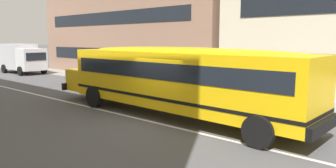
{
  "coord_description": "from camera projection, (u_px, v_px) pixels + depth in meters",
  "views": [
    {
      "loc": [
        8.2,
        -8.7,
        3.22
      ],
      "look_at": [
        0.02,
        0.65,
        1.47
      ],
      "focal_mm": 33.67,
      "sensor_mm": 36.0,
      "label": 1
    }
  ],
  "objects": [
    {
      "name": "apartment_block_far_left",
      "position": [
        153.0,
        6.0,
        31.85
      ],
      "size": [
        21.76,
        11.39,
        13.3
      ],
      "color": "#93705B",
      "rests_on": "ground_plane"
    },
    {
      "name": "parked_car_dark_blue_by_entrance",
      "position": [
        99.0,
        73.0,
        22.46
      ],
      "size": [
        3.96,
        1.99,
        1.64
      ],
      "rotation": [
        0.0,
        0.0,
        -0.03
      ],
      "color": "navy",
      "rests_on": "ground_plane"
    },
    {
      "name": "school_bus",
      "position": [
        174.0,
        76.0,
        13.15
      ],
      "size": [
        13.18,
        3.33,
        2.93
      ],
      "rotation": [
        0.0,
        0.0,
        3.11
      ],
      "color": "yellow",
      "rests_on": "ground_plane"
    },
    {
      "name": "sidewalk_far",
      "position": [
        249.0,
        96.0,
        18.01
      ],
      "size": [
        120.0,
        3.0,
        0.01
      ],
      "primitive_type": "cube",
      "color": "gray",
      "rests_on": "ground_plane"
    },
    {
      "name": "lane_centreline",
      "position": [
        157.0,
        123.0,
        12.28
      ],
      "size": [
        110.0,
        0.16,
        0.01
      ],
      "primitive_type": "cube",
      "color": "silver",
      "rests_on": "ground_plane"
    },
    {
      "name": "box_truck",
      "position": [
        21.0,
        57.0,
        30.49
      ],
      "size": [
        6.05,
        2.48,
        2.82
      ],
      "rotation": [
        0.0,
        0.0,
        -0.0
      ],
      "color": "silver",
      "rests_on": "ground_plane"
    },
    {
      "name": "ground_plane",
      "position": [
        157.0,
        123.0,
        12.28
      ],
      "size": [
        400.0,
        400.0,
        0.0
      ],
      "primitive_type": "plane",
      "color": "#4C4C4F"
    }
  ]
}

